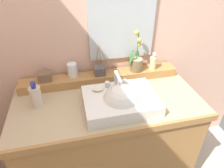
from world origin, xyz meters
TOP-DOWN VIEW (x-y plane):
  - wall_back at (0.00, 0.40)m, footprint 2.70×0.20m
  - vanity_cabinet at (0.00, -0.00)m, footprint 1.20×0.59m
  - back_ledge at (0.00, 0.22)m, footprint 1.13×0.12m
  - sink_basin at (0.06, -0.09)m, footprint 0.44×0.32m
  - soap_bar at (-0.06, 0.00)m, footprint 0.07×0.04m
  - potted_plant at (0.26, 0.21)m, footprint 0.11×0.10m
  - soap_dispenser at (0.39, 0.20)m, footprint 0.05×0.05m
  - tumbler_cup at (-0.20, 0.24)m, footprint 0.07×0.07m
  - reed_diffuser at (-0.01, 0.21)m, footprint 0.10×0.10m
  - trinket_box at (-0.38, 0.22)m, footprint 0.09×0.07m
  - lotion_bottle at (-0.43, 0.04)m, footprint 0.07×0.07m
  - mirror at (0.17, 0.29)m, footprint 0.46×0.02m

SIDE VIEW (x-z plane):
  - vanity_cabinet at x=0.00m, z-range 0.00..0.86m
  - back_ledge at x=0.00m, z-range 0.86..0.92m
  - sink_basin at x=0.06m, z-range 0.77..1.03m
  - lotion_bottle at x=-0.43m, z-range 0.84..1.01m
  - soap_bar at x=-0.06m, z-range 0.93..0.96m
  - trinket_box at x=-0.38m, z-range 0.92..0.98m
  - reed_diffuser at x=-0.01m, z-range 0.84..1.07m
  - tumbler_cup at x=-0.20m, z-range 0.92..1.01m
  - soap_dispenser at x=0.39m, z-range 0.91..1.04m
  - potted_plant at x=0.26m, z-range 0.84..1.14m
  - wall_back at x=0.00m, z-range 0.00..2.46m
  - mirror at x=0.17m, z-range 1.00..1.64m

